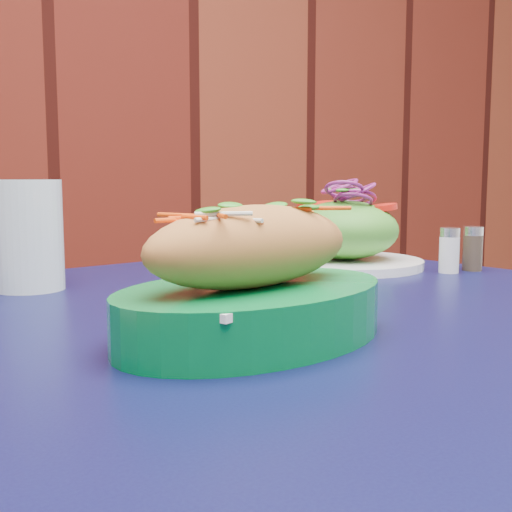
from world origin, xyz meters
TOP-DOWN VIEW (x-y plane):
  - cafe_table at (0.39, 1.81)m, footprint 0.93×0.93m
  - banh_mi_basket at (0.28, 1.71)m, footprint 0.29×0.22m
  - salad_plate at (0.60, 2.01)m, footprint 0.23×0.23m
  - water_glass at (0.17, 2.03)m, footprint 0.08×0.08m
  - salt_shaker at (0.69, 1.89)m, footprint 0.03×0.03m
  - pepper_shaker at (0.74, 1.89)m, footprint 0.03×0.03m

SIDE VIEW (x-z plane):
  - cafe_table at x=0.39m, z-range 0.29..1.04m
  - salt_shaker at x=0.69m, z-range 0.75..0.81m
  - pepper_shaker at x=0.74m, z-range 0.75..0.81m
  - banh_mi_basket at x=0.28m, z-range 0.74..0.85m
  - salad_plate at x=0.60m, z-range 0.73..0.86m
  - water_glass at x=0.17m, z-range 0.75..0.88m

